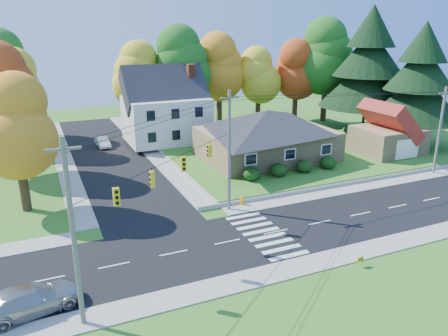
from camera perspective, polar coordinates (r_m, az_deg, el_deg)
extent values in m
plane|color=#3D7923|center=(33.28, 6.78, -8.28)|extent=(120.00, 120.00, 0.00)
cube|color=black|center=(33.27, 6.78, -8.26)|extent=(90.00, 8.00, 0.02)
cube|color=black|center=(54.08, -14.94, 1.68)|extent=(8.00, 44.00, 0.02)
cube|color=#9C9A90|center=(37.23, 2.89, -5.14)|extent=(90.00, 2.00, 0.08)
cube|color=#9C9A90|center=(29.60, 11.78, -12.03)|extent=(90.00, 2.00, 0.08)
cube|color=#3D7923|center=(56.44, 7.43, 3.08)|extent=(30.00, 30.00, 0.50)
cube|color=tan|center=(49.34, 5.52, 3.19)|extent=(14.00, 10.00, 3.20)
pyramid|color=#26262B|center=(48.72, 5.61, 6.26)|extent=(14.60, 10.60, 2.20)
cube|color=silver|center=(56.87, -7.56, 6.34)|extent=(10.00, 8.00, 5.60)
pyramid|color=#26262B|center=(56.20, -7.72, 10.34)|extent=(10.40, 8.40, 2.40)
cube|color=brown|center=(57.56, -4.26, 8.62)|extent=(0.90, 0.90, 9.60)
cube|color=tan|center=(54.55, 20.60, 3.43)|extent=(7.00, 6.00, 3.00)
pyramid|color=maroon|center=(54.06, 20.87, 5.79)|extent=(7.30, 6.30, 1.60)
cube|color=silver|center=(52.58, 22.84, 2.31)|extent=(3.20, 0.10, 2.20)
ellipsoid|color=#163A10|center=(42.11, 3.64, -0.76)|extent=(1.70, 1.70, 1.27)
ellipsoid|color=#163A10|center=(43.52, 7.15, -0.24)|extent=(1.70, 1.70, 1.27)
ellipsoid|color=#163A10|center=(45.07, 10.43, 0.25)|extent=(1.70, 1.70, 1.27)
ellipsoid|color=#163A10|center=(46.77, 13.48, 0.70)|extent=(1.70, 1.70, 1.27)
cylinder|color=#666059|center=(22.52, -19.05, -8.50)|extent=(0.26, 0.26, 10.00)
cube|color=#666059|center=(21.01, -20.27, 2.33)|extent=(1.60, 0.12, 0.12)
cylinder|color=#666059|center=(35.12, 0.68, 2.04)|extent=(0.26, 0.26, 10.00)
cube|color=#666059|center=(34.17, 0.70, 9.15)|extent=(1.60, 0.12, 0.12)
cylinder|color=#666059|center=(49.55, 26.32, 4.30)|extent=(0.26, 0.26, 9.00)
cube|color=#666059|center=(48.89, 26.96, 8.73)|extent=(1.60, 0.12, 0.12)
cube|color=gold|center=(24.22, -13.87, -3.66)|extent=(0.34, 0.26, 1.00)
cube|color=gold|center=(26.52, -9.37, -1.44)|extent=(0.26, 0.34, 1.00)
cube|color=gold|center=(29.20, -5.34, 0.55)|extent=(0.34, 0.26, 1.00)
cube|color=gold|center=(32.15, -1.90, 2.27)|extent=(0.26, 0.34, 1.00)
cylinder|color=black|center=(27.80, -7.09, 0.99)|extent=(13.02, 10.43, 0.04)
cylinder|color=#3F2A19|center=(62.10, -10.93, 7.07)|extent=(0.80, 0.80, 5.40)
sphere|color=gold|center=(61.49, -11.15, 10.63)|extent=(6.72, 6.72, 6.72)
sphere|color=gold|center=(61.31, -11.24, 12.19)|extent=(5.91, 5.91, 5.91)
sphere|color=gold|center=(61.17, -11.34, 13.75)|extent=(5.11, 5.11, 5.11)
cylinder|color=#3F2A19|center=(62.66, -5.36, 7.83)|extent=(0.86, 0.86, 6.30)
sphere|color=#23671C|center=(62.02, -5.48, 11.97)|extent=(7.84, 7.84, 7.84)
sphere|color=#23671C|center=(61.84, -5.54, 13.77)|extent=(6.90, 6.90, 6.90)
sphere|color=#23671C|center=(61.73, -5.59, 15.59)|extent=(5.96, 5.96, 5.96)
cylinder|color=#3F2A19|center=(65.72, -0.63, 8.18)|extent=(0.83, 0.83, 5.85)
sphere|color=orange|center=(65.13, -0.64, 11.85)|extent=(7.28, 7.28, 7.28)
sphere|color=orange|center=(64.96, -0.64, 13.44)|extent=(6.41, 6.41, 6.41)
sphere|color=orange|center=(64.84, -0.65, 15.05)|extent=(5.53, 5.53, 5.53)
cylinder|color=#3F2A19|center=(67.48, 4.45, 8.00)|extent=(0.77, 0.77, 4.95)
sphere|color=gold|center=(66.96, 4.52, 11.02)|extent=(6.16, 6.16, 6.16)
sphere|color=gold|center=(66.79, 4.56, 12.33)|extent=(5.42, 5.42, 5.42)
sphere|color=gold|center=(66.65, 4.59, 13.65)|extent=(4.68, 4.68, 4.68)
cylinder|color=#3F2A19|center=(69.62, 9.25, 8.32)|extent=(0.80, 0.80, 5.40)
sphere|color=#AD3D15|center=(69.08, 9.42, 11.51)|extent=(6.72, 6.72, 6.72)
sphere|color=#AD3D15|center=(68.92, 9.49, 12.90)|extent=(5.91, 5.91, 5.91)
sphere|color=#AD3D15|center=(68.80, 9.56, 14.29)|extent=(5.11, 5.11, 5.11)
cylinder|color=#3F2A19|center=(70.16, 12.95, 8.74)|extent=(0.89, 0.89, 6.75)
sphere|color=#23671C|center=(69.57, 13.24, 12.70)|extent=(8.40, 8.40, 8.40)
sphere|color=#23671C|center=(69.43, 13.36, 14.42)|extent=(7.39, 7.39, 7.39)
sphere|color=#23671C|center=(69.34, 13.49, 16.15)|extent=(6.38, 6.38, 6.38)
cylinder|color=#3F2A19|center=(65.02, 17.72, 5.89)|extent=(0.40, 0.40, 2.88)
cone|color=black|center=(64.18, 18.19, 10.64)|extent=(12.80, 12.80, 6.72)
cone|color=black|center=(63.85, 18.53, 14.04)|extent=(9.60, 9.60, 6.08)
cone|color=black|center=(63.76, 18.86, 17.19)|extent=(6.40, 6.40, 5.44)
cylinder|color=#3F2A19|center=(60.19, 23.40, 4.15)|extent=(0.40, 0.40, 2.52)
cone|color=black|center=(59.35, 23.97, 8.61)|extent=(11.20, 11.20, 5.88)
cone|color=black|center=(58.98, 24.39, 11.82)|extent=(8.40, 8.40, 5.32)
cone|color=black|center=(58.81, 24.79, 14.79)|extent=(5.60, 5.60, 4.76)
cylinder|color=#3F2A19|center=(39.47, -24.74, -1.69)|extent=(0.77, 0.77, 4.95)
sphere|color=orange|center=(38.52, -25.43, 3.32)|extent=(6.16, 6.16, 6.16)
sphere|color=orange|center=(38.20, -25.74, 5.55)|extent=(5.42, 5.42, 5.42)
sphere|color=orange|center=(37.95, -26.05, 7.82)|extent=(4.68, 4.68, 4.68)
cylinder|color=#3F2A19|center=(49.00, -26.01, 2.30)|extent=(0.83, 0.83, 5.85)
sphere|color=#AD3D15|center=(48.17, -26.69, 7.14)|extent=(7.28, 7.28, 7.28)
sphere|color=#AD3D15|center=(47.91, -27.00, 9.27)|extent=(6.41, 6.41, 6.41)
cylinder|color=#3F2A19|center=(58.76, -24.83, 4.60)|extent=(0.80, 0.80, 5.40)
sphere|color=gold|center=(58.09, -25.34, 8.34)|extent=(6.72, 6.72, 6.72)
sphere|color=gold|center=(57.88, -25.56, 9.97)|extent=(5.91, 5.91, 5.91)
sphere|color=gold|center=(57.72, -25.79, 11.61)|extent=(5.11, 5.11, 5.11)
cylinder|color=#3F2A19|center=(66.61, -26.61, 6.17)|extent=(0.86, 0.86, 6.30)
sphere|color=#23671C|center=(65.97, -27.17, 10.03)|extent=(7.84, 7.84, 7.84)
imported|color=#A1A1A2|center=(26.39, -23.98, -15.44)|extent=(5.76, 3.25, 1.58)
imported|color=white|center=(57.67, -15.58, 3.28)|extent=(1.58, 3.86, 1.24)
cylinder|color=#FFAC00|center=(37.67, 2.39, -4.83)|extent=(0.37, 0.37, 0.10)
cylinder|color=#FFAC00|center=(37.56, 2.40, -4.40)|extent=(0.24, 0.24, 0.56)
sphere|color=#FFAC00|center=(37.43, 2.40, -3.93)|extent=(0.26, 0.26, 0.26)
cylinder|color=#FFAC00|center=(37.52, 2.40, -4.26)|extent=(0.47, 0.24, 0.12)
cylinder|color=black|center=(29.77, 17.03, -11.88)|extent=(0.02, 0.02, 0.47)
cylinder|color=black|center=(30.01, 17.64, -11.68)|extent=(0.02, 0.02, 0.47)
cube|color=yellow|center=(29.75, 17.39, -11.31)|extent=(0.56, 0.12, 0.37)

